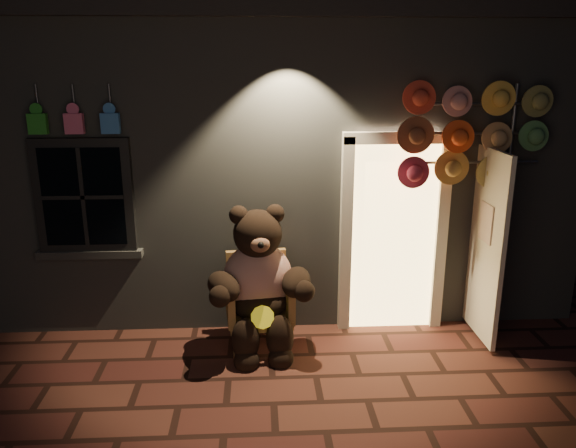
{
  "coord_description": "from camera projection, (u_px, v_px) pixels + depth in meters",
  "views": [
    {
      "loc": [
        -0.11,
        -4.28,
        2.9
      ],
      "look_at": [
        0.18,
        1.0,
        1.35
      ],
      "focal_mm": 35.0,
      "sensor_mm": 36.0,
      "label": 1
    }
  ],
  "objects": [
    {
      "name": "ground",
      "position": [
        274.0,
        404.0,
        4.92
      ],
      "size": [
        60.0,
        60.0,
        0.0
      ],
      "primitive_type": "plane",
      "color": "#52291F",
      "rests_on": "ground"
    },
    {
      "name": "shop_building",
      "position": [
        265.0,
        142.0,
        8.26
      ],
      "size": [
        7.3,
        5.95,
        3.51
      ],
      "color": "slate",
      "rests_on": "ground"
    },
    {
      "name": "wicker_armchair",
      "position": [
        258.0,
        300.0,
        5.88
      ],
      "size": [
        0.72,
        0.66,
        0.97
      ],
      "rotation": [
        0.0,
        0.0,
        0.1
      ],
      "color": "#9D643C",
      "rests_on": "ground"
    },
    {
      "name": "teddy_bear",
      "position": [
        259.0,
        283.0,
        5.69
      ],
      "size": [
        1.15,
        0.94,
        1.59
      ],
      "rotation": [
        0.0,
        0.0,
        0.1
      ],
      "color": "#A92912",
      "rests_on": "ground"
    },
    {
      "name": "hat_rack",
      "position": [
        473.0,
        134.0,
        5.65
      ],
      "size": [
        1.52,
        0.22,
        2.69
      ],
      "color": "#59595E",
      "rests_on": "ground"
    }
  ]
}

